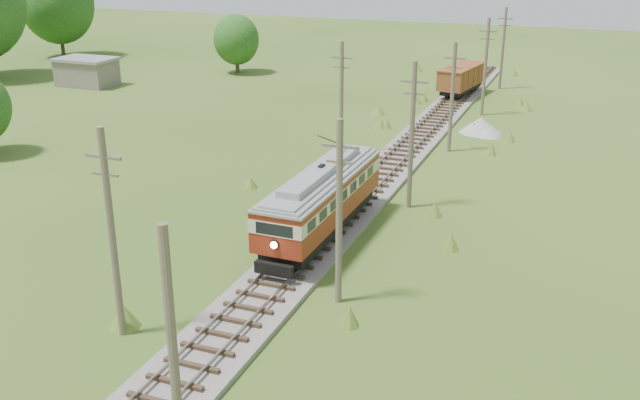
% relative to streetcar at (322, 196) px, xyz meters
% --- Properties ---
extents(railbed_main, '(3.60, 96.00, 0.57)m').
position_rel_streetcar_xyz_m(railbed_main, '(0.00, 9.64, -2.39)').
color(railbed_main, '#605B54').
rests_on(railbed_main, ground).
extents(streetcar, '(2.95, 12.16, 5.53)m').
position_rel_streetcar_xyz_m(streetcar, '(0.00, 0.00, 0.00)').
color(streetcar, black).
rests_on(streetcar, ground).
extents(gondola, '(3.77, 8.26, 2.64)m').
position_rel_streetcar_xyz_m(gondola, '(0.00, 40.00, -0.60)').
color(gondola, black).
rests_on(gondola, ground).
extents(gravel_pile, '(3.62, 3.84, 1.32)m').
position_rel_streetcar_xyz_m(gravel_pile, '(4.47, 26.04, -1.97)').
color(gravel_pile, gray).
rests_on(gravel_pile, ground).
extents(utility_pole_r_1, '(0.30, 0.30, 8.80)m').
position_rel_streetcar_xyz_m(utility_pole_r_1, '(3.10, -19.36, 1.81)').
color(utility_pole_r_1, brown).
rests_on(utility_pole_r_1, ground).
extents(utility_pole_r_2, '(1.60, 0.30, 8.60)m').
position_rel_streetcar_xyz_m(utility_pole_r_2, '(3.30, -6.36, 1.84)').
color(utility_pole_r_2, brown).
rests_on(utility_pole_r_2, ground).
extents(utility_pole_r_3, '(1.60, 0.30, 9.00)m').
position_rel_streetcar_xyz_m(utility_pole_r_3, '(3.20, 6.64, 2.04)').
color(utility_pole_r_3, brown).
rests_on(utility_pole_r_3, ground).
extents(utility_pole_r_4, '(1.60, 0.30, 8.40)m').
position_rel_streetcar_xyz_m(utility_pole_r_4, '(3.00, 19.64, 1.74)').
color(utility_pole_r_4, brown).
rests_on(utility_pole_r_4, ground).
extents(utility_pole_r_5, '(1.60, 0.30, 8.90)m').
position_rel_streetcar_xyz_m(utility_pole_r_5, '(3.40, 32.64, 1.99)').
color(utility_pole_r_5, brown).
rests_on(utility_pole_r_5, ground).
extents(utility_pole_r_6, '(1.60, 0.30, 8.70)m').
position_rel_streetcar_xyz_m(utility_pole_r_6, '(3.20, 45.64, 1.89)').
color(utility_pole_r_6, brown).
rests_on(utility_pole_r_6, ground).
extents(utility_pole_l_a, '(1.60, 0.30, 9.00)m').
position_rel_streetcar_xyz_m(utility_pole_l_a, '(-4.20, -12.36, 2.04)').
color(utility_pole_l_a, brown).
rests_on(utility_pole_l_a, ground).
extents(utility_pole_l_b, '(1.60, 0.30, 8.60)m').
position_rel_streetcar_xyz_m(utility_pole_l_b, '(-4.50, 15.64, 1.84)').
color(utility_pole_l_b, brown).
rests_on(utility_pole_l_b, ground).
extents(tree_left_5, '(9.66, 9.66, 12.44)m').
position_rel_streetcar_xyz_m(tree_left_5, '(-56.00, 45.64, 4.54)').
color(tree_left_5, '#38281C').
rests_on(tree_left_5, ground).
extents(tree_mid_a, '(5.46, 5.46, 7.03)m').
position_rel_streetcar_xyz_m(tree_mid_a, '(-28.00, 43.64, 1.43)').
color(tree_mid_a, '#38281C').
rests_on(tree_mid_a, ground).
extents(shed, '(6.40, 4.40, 3.10)m').
position_rel_streetcar_xyz_m(shed, '(-40.00, 30.64, -1.01)').
color(shed, slate).
rests_on(shed, ground).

